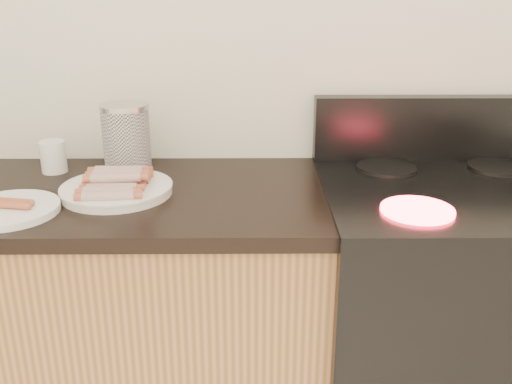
{
  "coord_description": "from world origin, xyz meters",
  "views": [
    {
      "loc": [
        0.2,
        0.21,
        1.45
      ],
      "look_at": [
        0.21,
        1.62,
        0.92
      ],
      "focal_mm": 40.0,
      "sensor_mm": 36.0,
      "label": 1
    }
  ],
  "objects_px": {
    "main_plate": "(117,191)",
    "side_plate": "(8,210)",
    "canister": "(127,141)",
    "stove": "(443,329)",
    "mug": "(53,157)"
  },
  "relations": [
    {
      "from": "canister",
      "to": "mug",
      "type": "relative_size",
      "value": 2.27
    },
    {
      "from": "stove",
      "to": "main_plate",
      "type": "relative_size",
      "value": 3.06
    },
    {
      "from": "main_plate",
      "to": "side_plate",
      "type": "distance_m",
      "value": 0.28
    },
    {
      "from": "main_plate",
      "to": "mug",
      "type": "relative_size",
      "value": 3.12
    },
    {
      "from": "stove",
      "to": "canister",
      "type": "height_order",
      "value": "canister"
    },
    {
      "from": "side_plate",
      "to": "canister",
      "type": "bearing_deg",
      "value": 49.17
    },
    {
      "from": "main_plate",
      "to": "canister",
      "type": "bearing_deg",
      "value": 88.76
    },
    {
      "from": "stove",
      "to": "canister",
      "type": "relative_size",
      "value": 4.21
    },
    {
      "from": "stove",
      "to": "main_plate",
      "type": "xyz_separation_m",
      "value": [
        -0.95,
        -0.01,
        0.45
      ]
    },
    {
      "from": "stove",
      "to": "side_plate",
      "type": "relative_size",
      "value": 3.62
    },
    {
      "from": "mug",
      "to": "stove",
      "type": "bearing_deg",
      "value": -9.05
    },
    {
      "from": "main_plate",
      "to": "canister",
      "type": "relative_size",
      "value": 1.37
    },
    {
      "from": "side_plate",
      "to": "canister",
      "type": "relative_size",
      "value": 1.16
    },
    {
      "from": "main_plate",
      "to": "side_plate",
      "type": "bearing_deg",
      "value": -151.28
    },
    {
      "from": "side_plate",
      "to": "mug",
      "type": "relative_size",
      "value": 2.63
    }
  ]
}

